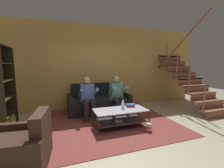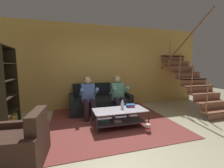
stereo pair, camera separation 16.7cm
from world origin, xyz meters
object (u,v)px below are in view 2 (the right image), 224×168
at_px(coffee_table, 119,115).
at_px(vase, 122,105).
at_px(book_stack, 130,106).
at_px(popcorn_tub, 148,128).
at_px(couch, 100,102).
at_px(person_seated_left, 88,96).
at_px(bookshelf, 3,100).
at_px(armchair, 15,147).
at_px(person_seated_right, 118,94).

distance_m(coffee_table, vase, 0.26).
height_order(book_stack, popcorn_tub, book_stack).
xyz_separation_m(couch, coffee_table, (0.19, -1.43, -0.00)).
xyz_separation_m(person_seated_left, book_stack, (0.98, -0.73, -0.18)).
relative_size(couch, bookshelf, 1.01).
relative_size(coffee_table, book_stack, 5.40).
bearing_deg(popcorn_tub, armchair, -170.56).
height_order(vase, bookshelf, bookshelf).
bearing_deg(book_stack, popcorn_tub, -74.69).
relative_size(vase, book_stack, 0.89).
bearing_deg(couch, person_seated_left, -128.51).
height_order(coffee_table, bookshelf, bookshelf).
height_order(coffee_table, vase, vase).
xyz_separation_m(person_seated_right, armchair, (-2.26, -1.76, -0.37)).
height_order(couch, popcorn_tub, couch).
bearing_deg(person_seated_left, person_seated_right, 0.04).
height_order(person_seated_left, coffee_table, person_seated_left).
xyz_separation_m(coffee_table, popcorn_tub, (0.52, -0.48, -0.19)).
bearing_deg(person_seated_left, armchair, -127.54).
xyz_separation_m(vase, armchair, (-2.08, -0.94, -0.25)).
bearing_deg(coffee_table, couch, 97.40).
height_order(person_seated_right, bookshelf, bookshelf).
distance_m(couch, coffee_table, 1.44).
height_order(coffee_table, popcorn_tub, coffee_table).
relative_size(bookshelf, popcorn_tub, 9.62).
bearing_deg(popcorn_tub, person_seated_right, 100.52).
bearing_deg(bookshelf, person_seated_right, 4.65).
bearing_deg(coffee_table, person_seated_right, 72.82).
distance_m(armchair, popcorn_tub, 2.55).
bearing_deg(person_seated_right, bookshelf, -175.35).
xyz_separation_m(person_seated_left, coffee_table, (0.64, -0.86, -0.36)).
height_order(person_seated_left, bookshelf, bookshelf).
relative_size(coffee_table, vase, 6.04).
distance_m(coffee_table, popcorn_tub, 0.73).
bearing_deg(popcorn_tub, person_seated_left, 130.63).
relative_size(book_stack, bookshelf, 0.12).
height_order(coffee_table, book_stack, book_stack).
xyz_separation_m(coffee_table, armchair, (-1.99, -0.90, -0.01)).
xyz_separation_m(person_seated_left, armchair, (-1.35, -1.76, -0.37)).
bearing_deg(book_stack, vase, -158.98).
height_order(book_stack, bookshelf, bookshelf).
relative_size(person_seated_right, vase, 5.55).
relative_size(person_seated_left, coffee_table, 0.91).
xyz_separation_m(couch, book_stack, (0.53, -1.29, 0.18)).
bearing_deg(armchair, couch, 52.22).
bearing_deg(popcorn_tub, coffee_table, 136.86).
relative_size(person_seated_left, person_seated_right, 0.99).
distance_m(person_seated_left, book_stack, 1.24).
bearing_deg(person_seated_left, coffee_table, -53.48).
bearing_deg(armchair, person_seated_left, 52.46).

